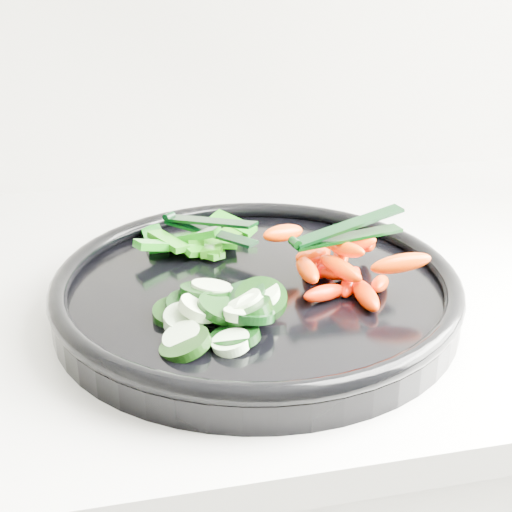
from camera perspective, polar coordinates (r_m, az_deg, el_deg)
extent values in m
cylinder|color=black|center=(0.66, 0.00, -3.34)|extent=(0.42, 0.42, 0.02)
torus|color=black|center=(0.65, 0.00, -1.91)|extent=(0.42, 0.42, 0.02)
cylinder|color=black|center=(0.56, -5.67, -7.06)|extent=(0.05, 0.05, 0.03)
cylinder|color=beige|center=(0.57, -5.91, -6.47)|extent=(0.04, 0.04, 0.02)
cylinder|color=black|center=(0.61, -5.20, -4.27)|extent=(0.06, 0.06, 0.03)
cylinder|color=beige|center=(0.60, -5.83, -5.11)|extent=(0.04, 0.04, 0.02)
cylinder|color=black|center=(0.57, -1.70, -6.49)|extent=(0.04, 0.04, 0.02)
cylinder|color=beige|center=(0.56, -2.00, -6.97)|extent=(0.04, 0.04, 0.02)
cylinder|color=black|center=(0.61, -4.25, -4.14)|extent=(0.05, 0.05, 0.02)
cylinder|color=#D9EDBD|center=(0.63, -3.57, -3.35)|extent=(0.05, 0.05, 0.02)
cylinder|color=black|center=(0.61, -4.34, -4.10)|extent=(0.06, 0.06, 0.01)
cylinder|color=beige|center=(0.62, -5.79, -4.06)|extent=(0.04, 0.04, 0.01)
cylinder|color=black|center=(0.61, -6.42, -4.59)|extent=(0.04, 0.04, 0.02)
cylinder|color=beige|center=(0.59, -5.87, -5.24)|extent=(0.04, 0.04, 0.01)
cylinder|color=black|center=(0.61, -5.09, -4.23)|extent=(0.05, 0.05, 0.02)
cylinder|color=#CBEABB|center=(0.61, -6.51, -4.32)|extent=(0.04, 0.04, 0.02)
cylinder|color=black|center=(0.59, -0.68, -4.39)|extent=(0.06, 0.06, 0.03)
cylinder|color=beige|center=(0.60, -1.08, -3.79)|extent=(0.05, 0.05, 0.02)
cylinder|color=black|center=(0.62, -4.08, -2.90)|extent=(0.06, 0.06, 0.02)
cylinder|color=beige|center=(0.62, -3.57, -2.70)|extent=(0.05, 0.05, 0.02)
cylinder|color=black|center=(0.59, -3.00, -4.21)|extent=(0.05, 0.05, 0.03)
cylinder|color=beige|center=(0.59, -4.65, -4.19)|extent=(0.04, 0.04, 0.02)
cylinder|color=black|center=(0.60, 0.40, -3.49)|extent=(0.06, 0.06, 0.03)
cylinder|color=#CFF2C2|center=(0.59, -0.24, -4.28)|extent=(0.04, 0.04, 0.02)
cylinder|color=black|center=(0.61, -1.14, -3.30)|extent=(0.05, 0.05, 0.02)
cylinder|color=#D7F0C0|center=(0.61, 0.34, -3.29)|extent=(0.04, 0.04, 0.02)
cylinder|color=black|center=(0.58, -0.24, -4.76)|extent=(0.05, 0.05, 0.02)
cylinder|color=#CEECBD|center=(0.58, -1.16, -4.65)|extent=(0.04, 0.04, 0.02)
ellipsoid|color=red|center=(0.65, 7.56, -2.07)|extent=(0.04, 0.05, 0.02)
ellipsoid|color=#EA2C00|center=(0.63, 5.49, -2.97)|extent=(0.05, 0.03, 0.02)
ellipsoid|color=red|center=(0.63, 8.77, -3.12)|extent=(0.02, 0.05, 0.02)
ellipsoid|color=red|center=(0.67, 4.39, -0.97)|extent=(0.02, 0.05, 0.02)
ellipsoid|color=#FF2E00|center=(0.65, 9.89, -2.19)|extent=(0.03, 0.04, 0.02)
ellipsoid|color=#FF1300|center=(0.67, 5.45, -1.10)|extent=(0.04, 0.04, 0.02)
ellipsoid|color=red|center=(0.67, 6.73, -1.39)|extent=(0.04, 0.02, 0.02)
ellipsoid|color=#F13000|center=(0.70, 5.39, 0.09)|extent=(0.03, 0.04, 0.02)
ellipsoid|color=#EF3A00|center=(0.64, 4.12, -1.11)|extent=(0.02, 0.05, 0.02)
ellipsoid|color=red|center=(0.70, 8.85, 1.07)|extent=(0.03, 0.06, 0.03)
ellipsoid|color=#FF5E00|center=(0.67, 6.80, -0.02)|extent=(0.02, 0.04, 0.02)
ellipsoid|color=#DE4700|center=(0.64, 6.79, -0.99)|extent=(0.04, 0.05, 0.02)
ellipsoid|color=#FF5100|center=(0.67, 4.42, 0.04)|extent=(0.05, 0.04, 0.02)
ellipsoid|color=#FF2700|center=(0.65, 7.29, 0.52)|extent=(0.03, 0.04, 0.02)
ellipsoid|color=#F72300|center=(0.68, 2.18, 1.84)|extent=(0.05, 0.04, 0.02)
ellipsoid|color=#FF5400|center=(0.66, 7.49, 1.13)|extent=(0.05, 0.03, 0.02)
ellipsoid|color=#E24D00|center=(0.63, 11.51, -0.57)|extent=(0.06, 0.02, 0.02)
cube|color=#236E0A|center=(0.73, -3.34, 0.74)|extent=(0.04, 0.06, 0.02)
cube|color=#1B6C0A|center=(0.72, -4.06, 0.43)|extent=(0.05, 0.04, 0.02)
cube|color=#19740B|center=(0.74, -2.28, 1.12)|extent=(0.02, 0.04, 0.02)
cube|color=#116C0A|center=(0.71, -4.07, 0.23)|extent=(0.04, 0.04, 0.01)
cube|color=#156E0A|center=(0.74, -3.29, 1.12)|extent=(0.07, 0.05, 0.02)
cube|color=#09610C|center=(0.75, -8.13, 1.35)|extent=(0.03, 0.06, 0.01)
cube|color=#0F6309|center=(0.74, -5.54, 1.21)|extent=(0.03, 0.06, 0.02)
cube|color=#0A6709|center=(0.73, -5.18, 1.61)|extent=(0.06, 0.05, 0.03)
cube|color=#12690A|center=(0.71, -7.60, 0.86)|extent=(0.06, 0.04, 0.02)
cube|color=#106F0A|center=(0.72, -7.05, 1.19)|extent=(0.04, 0.06, 0.01)
cube|color=#0F750B|center=(0.76, -1.82, 2.61)|extent=(0.05, 0.05, 0.02)
cylinder|color=black|center=(0.63, 3.14, 1.07)|extent=(0.01, 0.01, 0.01)
cube|color=black|center=(0.66, 7.40, 1.51)|extent=(0.11, 0.04, 0.00)
cube|color=black|center=(0.65, 7.45, 2.44)|extent=(0.11, 0.04, 0.02)
cylinder|color=black|center=(0.76, -6.97, 3.17)|extent=(0.01, 0.01, 0.01)
cube|color=black|center=(0.72, -3.70, 1.94)|extent=(0.09, 0.09, 0.00)
cube|color=black|center=(0.72, -3.73, 2.78)|extent=(0.09, 0.09, 0.02)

